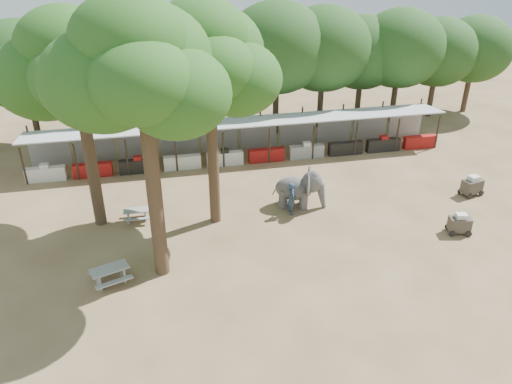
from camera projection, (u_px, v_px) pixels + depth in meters
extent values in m
plane|color=brown|center=(301.00, 281.00, 22.15)|extent=(100.00, 100.00, 0.00)
cube|color=#AFB2B8|center=(242.00, 122.00, 33.09)|extent=(28.00, 2.99, 0.39)
cylinder|color=#2D2319|center=(43.00, 165.00, 30.20)|extent=(0.12, 0.12, 2.40)
cylinder|color=#2D2319|center=(49.00, 145.00, 32.44)|extent=(0.12, 0.12, 2.80)
cube|color=silver|center=(46.00, 174.00, 30.76)|extent=(2.38, 0.50, 0.90)
cube|color=gray|center=(50.00, 151.00, 32.58)|extent=(2.52, 0.12, 2.00)
cylinder|color=#2D2319|center=(91.00, 161.00, 30.72)|extent=(0.12, 0.12, 2.40)
cylinder|color=#2D2319|center=(93.00, 142.00, 32.96)|extent=(0.12, 0.12, 2.80)
cube|color=maroon|center=(93.00, 170.00, 31.28)|extent=(2.38, 0.50, 0.90)
cube|color=gray|center=(94.00, 147.00, 33.10)|extent=(2.52, 0.12, 2.00)
cylinder|color=#2D2319|center=(137.00, 157.00, 31.23)|extent=(0.12, 0.12, 2.40)
cylinder|color=#2D2319|center=(137.00, 138.00, 33.48)|extent=(0.12, 0.12, 2.80)
cube|color=black|center=(138.00, 166.00, 31.80)|extent=(2.38, 0.50, 0.90)
cube|color=gray|center=(137.00, 144.00, 33.62)|extent=(2.52, 0.12, 2.00)
cylinder|color=#2D2319|center=(182.00, 153.00, 31.75)|extent=(0.12, 0.12, 2.40)
cylinder|color=#2D2319|center=(178.00, 135.00, 33.99)|extent=(0.12, 0.12, 2.80)
cube|color=silver|center=(182.00, 162.00, 32.32)|extent=(2.38, 0.50, 0.90)
cube|color=gray|center=(179.00, 141.00, 34.14)|extent=(2.52, 0.12, 2.00)
cylinder|color=#2D2319|center=(225.00, 150.00, 32.27)|extent=(0.12, 0.12, 2.40)
cylinder|color=#2D2319|center=(219.00, 132.00, 34.51)|extent=(0.12, 0.12, 2.80)
cube|color=silver|center=(225.00, 159.00, 32.84)|extent=(2.38, 0.50, 0.90)
cube|color=gray|center=(219.00, 138.00, 34.66)|extent=(2.52, 0.12, 2.00)
cylinder|color=#2D2319|center=(267.00, 146.00, 32.79)|extent=(0.12, 0.12, 2.40)
cylinder|color=#2D2319|center=(259.00, 129.00, 35.03)|extent=(0.12, 0.12, 2.80)
cube|color=maroon|center=(266.00, 155.00, 33.36)|extent=(2.38, 0.50, 0.90)
cube|color=gray|center=(259.00, 135.00, 35.17)|extent=(2.52, 0.12, 2.00)
cylinder|color=#2D2319|center=(308.00, 143.00, 33.31)|extent=(0.12, 0.12, 2.40)
cylinder|color=#2D2319|center=(297.00, 126.00, 35.55)|extent=(0.12, 0.12, 2.80)
cube|color=gray|center=(306.00, 152.00, 33.87)|extent=(2.38, 0.50, 0.90)
cube|color=gray|center=(297.00, 132.00, 35.69)|extent=(2.52, 0.12, 2.00)
cylinder|color=#2D2319|center=(348.00, 139.00, 33.82)|extent=(0.12, 0.12, 2.40)
cylinder|color=#2D2319|center=(334.00, 123.00, 36.07)|extent=(0.12, 0.12, 2.80)
cube|color=black|center=(345.00, 148.00, 34.39)|extent=(2.38, 0.50, 0.90)
cube|color=gray|center=(334.00, 129.00, 36.21)|extent=(2.52, 0.12, 2.00)
cylinder|color=#2D2319|center=(386.00, 136.00, 34.34)|extent=(0.12, 0.12, 2.40)
cylinder|color=#2D2319|center=(370.00, 121.00, 36.58)|extent=(0.12, 0.12, 2.80)
cube|color=black|center=(383.00, 145.00, 34.91)|extent=(2.38, 0.50, 0.90)
cube|color=gray|center=(370.00, 126.00, 36.73)|extent=(2.52, 0.12, 2.00)
cylinder|color=#2D2319|center=(423.00, 133.00, 34.86)|extent=(0.12, 0.12, 2.40)
cylinder|color=#2D2319|center=(405.00, 118.00, 37.10)|extent=(0.12, 0.12, 2.80)
cube|color=maroon|center=(420.00, 142.00, 35.43)|extent=(2.38, 0.50, 0.90)
cube|color=gray|center=(405.00, 123.00, 37.25)|extent=(2.52, 0.12, 2.00)
cylinder|color=#332316|center=(88.00, 142.00, 24.39)|extent=(0.60, 0.60, 9.20)
cone|color=#332316|center=(72.00, 47.00, 22.24)|extent=(0.57, 0.57, 2.88)
ellipsoid|color=#1B4815|center=(46.00, 77.00, 22.89)|extent=(4.80, 4.80, 3.94)
ellipsoid|color=#1B4815|center=(104.00, 88.00, 22.78)|extent=(4.20, 4.20, 3.44)
ellipsoid|color=#1B4815|center=(81.00, 58.00, 23.59)|extent=(5.20, 5.20, 4.26)
ellipsoid|color=#1B4815|center=(73.00, 78.00, 21.62)|extent=(3.80, 3.80, 3.12)
ellipsoid|color=#1B4815|center=(65.00, 46.00, 22.35)|extent=(4.40, 4.40, 3.61)
cylinder|color=#332316|center=(152.00, 168.00, 20.34)|extent=(0.64, 0.64, 10.40)
cone|color=#332316|center=(138.00, 37.00, 17.91)|extent=(0.61, 0.61, 3.25)
ellipsoid|color=#1B4815|center=(104.00, 80.00, 18.64)|extent=(4.80, 4.80, 3.94)
ellipsoid|color=#1B4815|center=(176.00, 93.00, 18.53)|extent=(4.20, 4.20, 3.44)
ellipsoid|color=#1B4815|center=(145.00, 57.00, 19.35)|extent=(5.20, 5.20, 4.26)
ellipsoid|color=#1B4815|center=(142.00, 81.00, 17.38)|extent=(3.80, 3.80, 3.12)
ellipsoid|color=#1B4815|center=(130.00, 41.00, 18.11)|extent=(4.40, 4.40, 3.61)
cylinder|color=#332316|center=(212.00, 136.00, 24.54)|extent=(0.56, 0.56, 9.60)
cone|color=#332316|center=(208.00, 36.00, 22.30)|extent=(0.53, 0.53, 3.00)
ellipsoid|color=#1B4815|center=(178.00, 68.00, 22.97)|extent=(4.80, 4.80, 3.94)
ellipsoid|color=#1B4815|center=(237.00, 79.00, 22.86)|extent=(4.20, 4.20, 3.44)
ellipsoid|color=#1B4815|center=(210.00, 50.00, 23.68)|extent=(5.20, 5.20, 4.26)
ellipsoid|color=#1B4815|center=(213.00, 69.00, 21.71)|extent=(3.80, 3.80, 3.12)
ellipsoid|color=#1B4815|center=(201.00, 37.00, 22.44)|extent=(4.40, 4.40, 3.61)
cylinder|color=#332316|center=(44.00, 120.00, 35.24)|extent=(0.44, 0.44, 3.74)
ellipsoid|color=#153511|center=(33.00, 69.00, 33.53)|extent=(6.46, 5.95, 5.61)
cylinder|color=#332316|center=(93.00, 117.00, 35.86)|extent=(0.44, 0.44, 3.74)
ellipsoid|color=#153511|center=(85.00, 66.00, 34.15)|extent=(6.46, 5.95, 5.61)
cylinder|color=#332316|center=(140.00, 114.00, 36.47)|extent=(0.44, 0.44, 3.74)
ellipsoid|color=#153511|center=(135.00, 64.00, 34.77)|extent=(6.46, 5.95, 5.61)
cylinder|color=#332316|center=(186.00, 111.00, 37.09)|extent=(0.44, 0.44, 3.74)
ellipsoid|color=#153511|center=(183.00, 61.00, 35.38)|extent=(6.46, 5.95, 5.61)
cylinder|color=#332316|center=(230.00, 108.00, 37.71)|extent=(0.44, 0.44, 3.74)
ellipsoid|color=#153511|center=(229.00, 59.00, 36.00)|extent=(6.46, 5.95, 5.61)
cylinder|color=#332316|center=(273.00, 105.00, 38.32)|extent=(0.44, 0.44, 3.74)
ellipsoid|color=#153511|center=(274.00, 57.00, 36.62)|extent=(6.46, 5.95, 5.61)
cylinder|color=#332316|center=(314.00, 102.00, 38.94)|extent=(0.44, 0.44, 3.74)
ellipsoid|color=#153511|center=(317.00, 55.00, 37.23)|extent=(6.46, 5.95, 5.61)
cylinder|color=#332316|center=(354.00, 99.00, 39.56)|extent=(0.44, 0.44, 3.74)
ellipsoid|color=#153511|center=(359.00, 53.00, 37.85)|extent=(6.46, 5.95, 5.61)
cylinder|color=#332316|center=(393.00, 97.00, 40.17)|extent=(0.44, 0.44, 3.74)
ellipsoid|color=#153511|center=(399.00, 51.00, 38.47)|extent=(6.46, 5.95, 5.61)
cylinder|color=#332316|center=(431.00, 94.00, 40.79)|extent=(0.44, 0.44, 3.74)
ellipsoid|color=#153511|center=(439.00, 49.00, 39.08)|extent=(6.46, 5.95, 5.61)
cylinder|color=#332316|center=(468.00, 92.00, 41.41)|extent=(0.44, 0.44, 3.74)
ellipsoid|color=#153511|center=(477.00, 47.00, 39.70)|extent=(6.46, 5.95, 5.61)
ellipsoid|color=#423F3F|center=(294.00, 188.00, 27.69)|extent=(2.36, 1.84, 1.34)
cylinder|color=#423F3F|center=(283.00, 199.00, 27.72)|extent=(0.61, 0.61, 1.13)
cylinder|color=#423F3F|center=(284.00, 193.00, 28.28)|extent=(0.61, 0.61, 1.13)
cylinder|color=#423F3F|center=(303.00, 200.00, 27.58)|extent=(0.61, 0.61, 1.13)
cylinder|color=#423F3F|center=(304.00, 195.00, 28.14)|extent=(0.61, 0.61, 1.13)
ellipsoid|color=#423F3F|center=(312.00, 182.00, 27.35)|extent=(1.39, 1.26, 1.24)
ellipsoid|color=#423F3F|center=(308.00, 186.00, 26.83)|extent=(0.53, 1.02, 1.28)
ellipsoid|color=#423F3F|center=(309.00, 176.00, 27.89)|extent=(0.53, 1.02, 1.28)
cone|color=#423F3F|center=(322.00, 196.00, 27.68)|extent=(0.65, 0.65, 1.41)
imported|color=#26384C|center=(292.00, 198.00, 27.00)|extent=(0.45, 0.67, 1.87)
cube|color=gray|center=(109.00, 269.00, 21.65)|extent=(1.78, 1.25, 0.06)
cube|color=gray|center=(98.00, 280.00, 21.59)|extent=(0.32, 0.65, 0.76)
cube|color=gray|center=(123.00, 272.00, 22.09)|extent=(0.32, 0.65, 0.76)
cube|color=gray|center=(114.00, 282.00, 21.35)|extent=(1.62, 0.79, 0.05)
cube|color=gray|center=(106.00, 268.00, 22.25)|extent=(1.62, 0.79, 0.05)
cube|color=gray|center=(136.00, 210.00, 26.45)|extent=(1.34, 0.64, 0.05)
cube|color=gray|center=(128.00, 216.00, 26.53)|extent=(0.10, 0.53, 0.62)
cube|color=gray|center=(145.00, 215.00, 26.68)|extent=(0.10, 0.53, 0.62)
cube|color=gray|center=(137.00, 219.00, 26.15)|extent=(1.33, 0.24, 0.04)
cube|color=gray|center=(137.00, 210.00, 27.00)|extent=(1.33, 0.24, 0.04)
cube|color=#362E25|center=(460.00, 224.00, 25.41)|extent=(1.17, 0.86, 0.74)
cylinder|color=black|center=(452.00, 234.00, 25.28)|extent=(0.32, 0.13, 0.32)
cylinder|color=black|center=(469.00, 234.00, 25.27)|extent=(0.32, 0.13, 0.32)
cylinder|color=black|center=(448.00, 227.00, 25.90)|extent=(0.32, 0.13, 0.32)
cylinder|color=black|center=(464.00, 227.00, 25.88)|extent=(0.32, 0.13, 0.32)
cube|color=silver|center=(461.00, 216.00, 25.19)|extent=(0.61, 0.53, 0.26)
cube|color=#362E25|center=(472.00, 186.00, 29.06)|extent=(1.27, 0.93, 0.80)
cylinder|color=black|center=(470.00, 197.00, 28.77)|extent=(0.35, 0.15, 0.34)
cylinder|color=black|center=(481.00, 193.00, 29.12)|extent=(0.35, 0.15, 0.34)
cylinder|color=black|center=(460.00, 191.00, 29.38)|extent=(0.35, 0.15, 0.34)
cylinder|color=black|center=(471.00, 188.00, 29.73)|extent=(0.35, 0.15, 0.34)
cube|color=silver|center=(474.00, 178.00, 28.82)|extent=(0.66, 0.58, 0.29)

